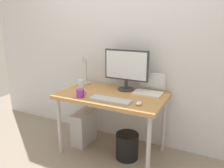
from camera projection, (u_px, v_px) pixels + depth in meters
ground_plane at (112, 151)px, 2.75m from camera, size 6.00×6.00×0.00m
back_wall at (127, 41)px, 2.75m from camera, size 4.40×0.04×2.60m
desk at (112, 100)px, 2.57m from camera, size 1.20×0.71×0.73m
monitor at (126, 68)px, 2.63m from camera, size 0.54×0.20×0.48m
laptop at (149, 88)px, 2.59m from camera, size 0.32×0.28×0.22m
desk_lamp at (85, 62)px, 2.88m from camera, size 0.11×0.16×0.41m
keyboard at (110, 100)px, 2.32m from camera, size 0.44×0.14×0.02m
mouse at (139, 103)px, 2.22m from camera, size 0.06×0.09×0.03m
coffee_mug at (81, 93)px, 2.44m from camera, size 0.12×0.09×0.09m
glass_cup at (81, 83)px, 2.83m from camera, size 0.11×0.08×0.09m
computer_tower at (84, 127)px, 2.90m from camera, size 0.18×0.36×0.42m
wastebasket at (127, 146)px, 2.58m from camera, size 0.26×0.26×0.30m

